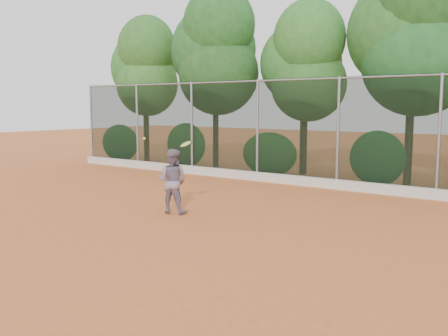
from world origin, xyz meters
The scene contains 7 objects.
ground centered at (0.00, 0.00, 0.00)m, with size 80.00×80.00×0.00m, color #C6632E.
concrete_curb centered at (0.00, 6.82, 0.15)m, with size 24.00×0.20×0.30m, color beige.
tennis_player centered at (-1.67, 1.16, 0.79)m, with size 0.76×0.60×1.57m, color slate.
chainlink_fence centered at (0.00, 7.00, 1.86)m, with size 24.09×0.09×3.50m.
foliage_backdrop centered at (-0.55, 8.98, 4.40)m, with size 23.70×3.63×7.55m.
tennis_racket centered at (-1.19, 1.12, 1.67)m, with size 0.39×0.38×0.59m.
tennis_ball_in_flight centered at (-2.52, 1.06, 1.79)m, with size 0.07×0.07×0.07m.
Camera 1 is at (6.45, -7.69, 2.61)m, focal length 40.00 mm.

